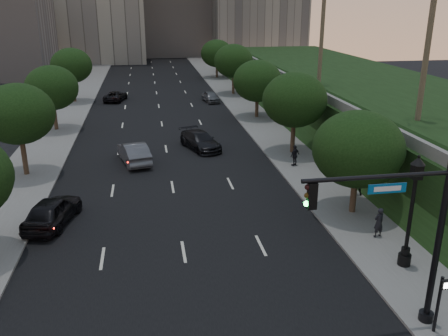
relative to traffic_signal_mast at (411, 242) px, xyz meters
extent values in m
plane|color=black|center=(-7.81, 2.14, -3.67)|extent=(160.00, 160.00, 0.00)
cube|color=black|center=(-7.81, 32.14, -3.66)|extent=(16.00, 140.00, 0.02)
cube|color=slate|center=(2.44, 32.14, -3.60)|extent=(4.50, 140.00, 0.15)
cube|color=slate|center=(-18.06, 32.14, -3.60)|extent=(4.50, 140.00, 0.15)
cube|color=black|center=(14.19, 30.14, -1.67)|extent=(18.00, 90.00, 4.00)
cube|color=slate|center=(5.69, 30.14, 0.68)|extent=(0.35, 90.00, 0.70)
cylinder|color=#38281C|center=(2.49, 10.14, -2.24)|extent=(0.36, 0.36, 2.86)
ellipsoid|color=black|center=(2.49, 10.14, 0.36)|extent=(5.20, 5.20, 4.42)
cylinder|color=#38281C|center=(2.49, 22.14, -2.07)|extent=(0.36, 0.36, 3.21)
ellipsoid|color=black|center=(2.49, 22.14, 0.85)|extent=(5.20, 5.20, 4.42)
cylinder|color=#38281C|center=(2.49, 35.14, -2.24)|extent=(0.36, 0.36, 2.86)
ellipsoid|color=black|center=(2.49, 35.14, 0.36)|extent=(5.20, 5.20, 4.42)
cylinder|color=#38281C|center=(2.49, 49.14, -2.07)|extent=(0.36, 0.36, 3.21)
ellipsoid|color=black|center=(2.49, 49.14, 0.85)|extent=(5.20, 5.20, 4.42)
cylinder|color=#38281C|center=(2.49, 64.14, -2.24)|extent=(0.36, 0.36, 2.86)
ellipsoid|color=black|center=(2.49, 64.14, 0.36)|extent=(5.20, 5.20, 4.42)
cylinder|color=#38281C|center=(-18.11, 20.14, -2.04)|extent=(0.36, 0.36, 3.26)
ellipsoid|color=black|center=(-18.11, 20.14, 0.92)|extent=(5.00, 5.00, 4.25)
cylinder|color=#38281C|center=(-18.11, 33.14, -2.18)|extent=(0.36, 0.36, 2.99)
ellipsoid|color=black|center=(-18.11, 33.14, 0.54)|extent=(5.00, 5.00, 4.25)
cylinder|color=#38281C|center=(-18.11, 47.14, -2.04)|extent=(0.36, 0.36, 3.26)
ellipsoid|color=black|center=(-18.11, 47.14, 0.92)|extent=(5.00, 5.00, 4.25)
cylinder|color=#4C4233|center=(9.69, 16.14, 6.33)|extent=(0.40, 0.40, 12.00)
cylinder|color=#4C4233|center=(8.19, 32.14, 7.58)|extent=(0.40, 0.40, 14.50)
cylinder|color=black|center=(1.09, 0.00, -0.17)|extent=(0.24, 0.24, 7.00)
cylinder|color=black|center=(1.09, 0.00, -3.42)|extent=(0.56, 0.56, 0.50)
cylinder|color=black|center=(-1.61, 0.00, 2.63)|extent=(5.40, 0.16, 0.16)
cube|color=black|center=(-3.91, 0.00, 2.08)|extent=(0.32, 0.22, 0.95)
sphere|color=black|center=(-4.09, 0.00, 2.41)|extent=(0.20, 0.20, 0.20)
sphere|color=#3F2B0A|center=(-4.09, 0.00, 2.11)|extent=(0.20, 0.20, 0.20)
sphere|color=#19F24C|center=(-4.09, 0.00, 1.81)|extent=(0.20, 0.20, 0.20)
cube|color=#0C5D9C|center=(-1.21, 0.00, 2.18)|extent=(1.40, 0.05, 0.35)
cylinder|color=black|center=(2.39, 3.99, -3.32)|extent=(0.60, 0.60, 0.70)
cylinder|color=black|center=(2.39, 3.99, -2.82)|extent=(0.40, 0.40, 0.40)
cylinder|color=black|center=(2.39, 3.99, -0.87)|extent=(0.18, 0.18, 3.60)
cube|color=black|center=(2.39, 3.99, 1.18)|extent=(0.42, 0.42, 0.70)
cone|color=black|center=(2.39, 3.99, 1.68)|extent=(0.64, 0.64, 0.35)
sphere|color=black|center=(2.39, 3.99, 1.88)|extent=(0.14, 0.14, 0.14)
cylinder|color=black|center=(1.03, -0.66, -2.42)|extent=(0.12, 0.12, 2.50)
cube|color=black|center=(1.03, -0.84, -1.37)|extent=(0.30, 0.14, 0.35)
cube|color=white|center=(1.03, -0.92, -1.37)|extent=(0.18, 0.02, 0.22)
imported|color=black|center=(-14.81, 11.51, -2.85)|extent=(3.05, 5.16, 1.65)
imported|color=#515258|center=(-10.43, 21.87, -2.85)|extent=(2.87, 5.29, 1.65)
imported|color=black|center=(-13.08, 47.21, -3.03)|extent=(3.17, 4.97, 1.28)
imported|color=black|center=(-4.89, 24.71, -2.93)|extent=(3.65, 5.51, 1.48)
imported|color=#585B5F|center=(-1.23, 44.66, -3.01)|extent=(2.18, 4.11, 1.33)
imported|color=black|center=(2.48, 6.88, -2.70)|extent=(0.68, 0.53, 1.64)
imported|color=black|center=(3.84, 12.56, -2.75)|extent=(0.90, 0.79, 1.55)
imported|color=black|center=(1.63, 18.77, -2.72)|extent=(1.00, 0.85, 1.61)
camera|label=1|loc=(-9.25, -14.05, 8.24)|focal=38.00mm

